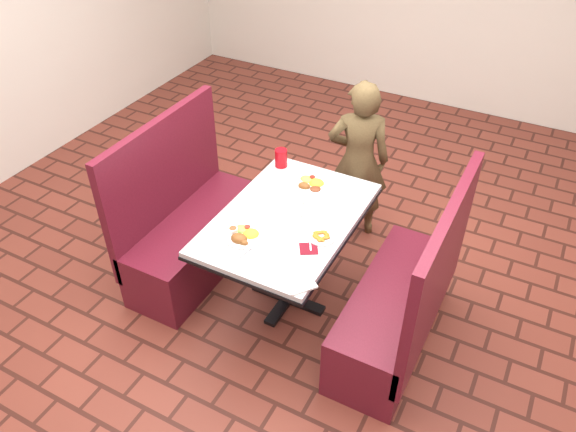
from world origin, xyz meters
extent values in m
plane|color=brown|center=(0.00, 0.00, 0.00)|extent=(7.00, 7.00, 0.00)
cube|color=silver|center=(0.00, 0.00, 0.73)|extent=(0.80, 1.20, 0.03)
cube|color=black|center=(0.00, 0.00, 0.70)|extent=(0.81, 1.21, 0.02)
cylinder|color=black|center=(0.00, 0.00, 0.36)|extent=(0.10, 0.10, 0.69)
cube|color=black|center=(0.00, 0.00, 0.01)|extent=(0.55, 0.08, 0.03)
cube|color=black|center=(0.00, 0.00, 0.01)|extent=(0.08, 0.55, 0.03)
cube|color=maroon|center=(-0.75, 0.00, 0.23)|extent=(0.45, 1.20, 0.45)
cube|color=maroon|center=(-0.97, 0.00, 0.70)|extent=(0.06, 1.20, 0.95)
cube|color=maroon|center=(0.75, 0.00, 0.23)|extent=(0.45, 1.20, 0.45)
cube|color=maroon|center=(0.97, 0.00, 0.70)|extent=(0.06, 1.20, 0.95)
imported|color=brown|center=(0.09, 0.96, 0.65)|extent=(0.55, 0.46, 1.29)
cylinder|color=white|center=(-0.13, -0.31, 0.76)|extent=(0.24, 0.24, 0.01)
ellipsoid|color=yellow|center=(-0.11, -0.27, 0.79)|extent=(0.10, 0.10, 0.04)
ellipsoid|color=#89BD4B|center=(-0.18, -0.26, 0.78)|extent=(0.10, 0.08, 0.03)
cylinder|color=red|center=(-0.15, -0.24, 0.78)|extent=(0.04, 0.04, 0.01)
ellipsoid|color=brown|center=(-0.14, -0.35, 0.79)|extent=(0.10, 0.08, 0.06)
ellipsoid|color=brown|center=(-0.10, -0.37, 0.78)|extent=(0.06, 0.04, 0.04)
cylinder|color=white|center=(-0.21, -0.31, 0.78)|extent=(0.06, 0.06, 0.04)
cylinder|color=brown|center=(-0.21, -0.31, 0.80)|extent=(0.05, 0.05, 0.00)
cylinder|color=white|center=(-0.02, 0.36, 0.76)|extent=(0.25, 0.25, 0.01)
ellipsoid|color=yellow|center=(0.01, 0.39, 0.79)|extent=(0.10, 0.10, 0.05)
ellipsoid|color=#89BD4B|center=(-0.06, 0.40, 0.78)|extent=(0.10, 0.08, 0.03)
cylinder|color=red|center=(-0.04, 0.42, 0.78)|extent=(0.04, 0.04, 0.01)
ellipsoid|color=brown|center=(0.03, 0.33, 0.78)|extent=(0.07, 0.07, 0.03)
ellipsoid|color=brown|center=(-0.05, 0.32, 0.79)|extent=(0.08, 0.06, 0.05)
cylinder|color=white|center=(0.28, -0.10, 0.76)|extent=(0.16, 0.16, 0.01)
cube|color=maroon|center=(0.25, -0.22, 0.75)|extent=(0.15, 0.15, 0.00)
cube|color=silver|center=(0.24, -0.18, 0.75)|extent=(0.07, 0.11, 0.00)
cylinder|color=#B70C14|center=(-0.31, 0.49, 0.82)|extent=(0.09, 0.09, 0.13)
cube|color=white|center=(0.31, -0.48, 0.76)|extent=(0.26, 0.25, 0.01)
cube|color=silver|center=(-0.06, -0.34, 0.76)|extent=(0.02, 0.18, 0.00)
cube|color=silver|center=(-0.05, -0.41, 0.76)|extent=(0.04, 0.14, 0.00)
camera|label=1|loc=(1.30, -2.45, 2.91)|focal=35.00mm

